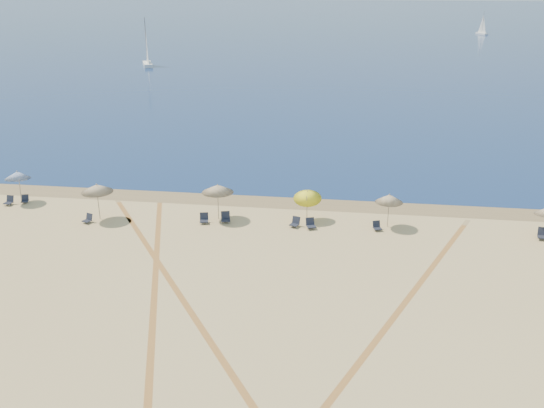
{
  "coord_description": "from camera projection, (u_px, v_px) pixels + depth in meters",
  "views": [
    {
      "loc": [
        5.46,
        -19.04,
        16.19
      ],
      "look_at": [
        0.0,
        20.0,
        1.3
      ],
      "focal_mm": 40.11,
      "sensor_mm": 36.0,
      "label": 1
    }
  ],
  "objects": [
    {
      "name": "chair_5",
      "position": [
        295.0,
        222.0,
        41.63
      ],
      "size": [
        0.76,
        0.82,
        0.68
      ],
      "rotation": [
        0.0,
        0.0,
        -0.37
      ],
      "color": "black",
      "rests_on": "ground"
    },
    {
      "name": "umbrella_0",
      "position": [
        17.0,
        175.0,
        45.46
      ],
      "size": [
        1.88,
        1.91,
        2.5
      ],
      "color": "gray",
      "rests_on": "ground"
    },
    {
      "name": "umbrella_1",
      "position": [
        97.0,
        188.0,
        42.18
      ],
      "size": [
        2.2,
        2.21,
        2.65
      ],
      "color": "gray",
      "rests_on": "ground"
    },
    {
      "name": "umbrella_4",
      "position": [
        389.0,
        198.0,
        40.96
      ],
      "size": [
        1.86,
        1.86,
        2.41
      ],
      "color": "gray",
      "rests_on": "ground"
    },
    {
      "name": "chair_8",
      "position": [
        543.0,
        234.0,
        39.66
      ],
      "size": [
        0.74,
        0.83,
        0.74
      ],
      "rotation": [
        0.0,
        0.0,
        -0.2
      ],
      "color": "black",
      "rests_on": "ground"
    },
    {
      "name": "chair_6",
      "position": [
        311.0,
        224.0,
        41.35
      ],
      "size": [
        0.79,
        0.85,
        0.71
      ],
      "rotation": [
        0.0,
        0.0,
        0.36
      ],
      "color": "black",
      "rests_on": "ground"
    },
    {
      "name": "chair_2",
      "position": [
        88.0,
        219.0,
        42.3
      ],
      "size": [
        0.71,
        0.76,
        0.63
      ],
      "rotation": [
        0.0,
        0.0,
        -0.39
      ],
      "color": "black",
      "rests_on": "ground"
    },
    {
      "name": "chair_1",
      "position": [
        25.0,
        199.0,
        45.98
      ],
      "size": [
        0.66,
        0.72,
        0.61
      ],
      "rotation": [
        0.0,
        0.0,
        0.31
      ],
      "color": "black",
      "rests_on": "ground"
    },
    {
      "name": "sailboat_0",
      "position": [
        147.0,
        52.0,
        114.41
      ],
      "size": [
        3.69,
        6.08,
        8.87
      ],
      "rotation": [
        0.0,
        0.0,
        0.4
      ],
      "color": "white",
      "rests_on": "ocean"
    },
    {
      "name": "sailboat_1",
      "position": [
        482.0,
        27.0,
        176.05
      ],
      "size": [
        3.04,
        4.34,
        6.45
      ],
      "rotation": [
        0.0,
        0.0,
        0.5
      ],
      "color": "white",
      "rests_on": "ocean"
    },
    {
      "name": "wet_sand",
      "position": [
        279.0,
        202.0,
        46.31
      ],
      "size": [
        500.0,
        500.0,
        0.0
      ],
      "primitive_type": "plane",
      "color": "olive",
      "rests_on": "ground"
    },
    {
      "name": "tire_tracks",
      "position": [
        235.0,
        291.0,
        33.18
      ],
      "size": [
        51.05,
        40.81,
        0.0
      ],
      "color": "tan",
      "rests_on": "ground"
    },
    {
      "name": "chair_7",
      "position": [
        377.0,
        226.0,
        41.07
      ],
      "size": [
        0.67,
        0.73,
        0.61
      ],
      "rotation": [
        0.0,
        0.0,
        0.34
      ],
      "color": "black",
      "rests_on": "ground"
    },
    {
      "name": "chair_3",
      "position": [
        204.0,
        219.0,
        42.25
      ],
      "size": [
        0.71,
        0.78,
        0.7
      ],
      "rotation": [
        0.0,
        0.0,
        0.21
      ],
      "color": "black",
      "rests_on": "ground"
    },
    {
      "name": "ocean",
      "position": [
        346.0,
        20.0,
        232.53
      ],
      "size": [
        500.0,
        500.0,
        0.0
      ],
      "primitive_type": "plane",
      "color": "#0C2151",
      "rests_on": "ground"
    },
    {
      "name": "umbrella_2",
      "position": [
        218.0,
        189.0,
        42.29
      ],
      "size": [
        2.23,
        2.23,
        2.6
      ],
      "color": "gray",
      "rests_on": "ground"
    },
    {
      "name": "umbrella_3",
      "position": [
        307.0,
        195.0,
        42.12
      ],
      "size": [
        1.96,
        2.04,
        2.46
      ],
      "color": "gray",
      "rests_on": "ground"
    },
    {
      "name": "chair_0",
      "position": [
        9.0,
        201.0,
        45.61
      ],
      "size": [
        0.62,
        0.71,
        0.68
      ],
      "rotation": [
        0.0,
        0.0,
        -0.09
      ],
      "color": "black",
      "rests_on": "ground"
    },
    {
      "name": "chair_4",
      "position": [
        226.0,
        218.0,
        42.37
      ],
      "size": [
        0.76,
        0.84,
        0.74
      ],
      "rotation": [
        0.0,
        0.0,
        0.24
      ],
      "color": "black",
      "rests_on": "ground"
    }
  ]
}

